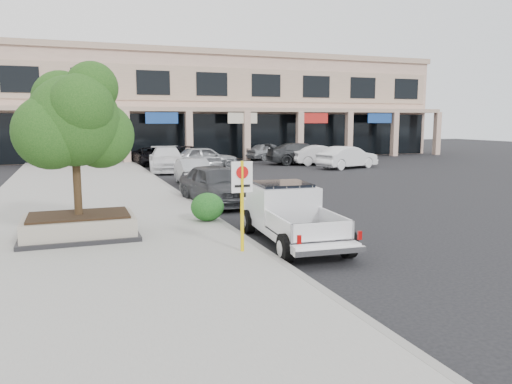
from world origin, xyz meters
The scene contains 19 objects.
ground centered at (0.00, 0.00, 0.00)m, with size 120.00×120.00×0.00m, color black.
sidewalk centered at (-5.50, 6.00, 0.07)m, with size 8.00×52.00×0.15m, color gray.
curb centered at (-1.55, 6.00, 0.07)m, with size 0.20×52.00×0.15m, color gray.
strip_mall centered at (8.00, 33.93, 4.75)m, with size 40.55×12.43×9.50m.
planter centered at (-5.98, 1.33, 0.48)m, with size 3.20×2.20×0.68m.
planter_tree centered at (-5.85, 1.48, 3.41)m, with size 2.90×2.55×4.00m.
no_parking_sign centered at (-2.12, -1.66, 1.63)m, with size 0.55×0.09×2.30m.
hedge centered at (-1.97, 2.36, 0.62)m, with size 1.10×0.99×0.94m, color #124015.
pickup_truck centered at (-0.35, -0.87, 0.82)m, with size 1.93×5.20×1.64m, color white, non-canonical shape.
curb_car_a centered at (-0.53, 6.26, 0.82)m, with size 1.95×4.84×1.65m, color #323438.
curb_car_b centered at (-0.06, 12.45, 0.70)m, with size 1.48×4.24×1.40m, color #9EA1A6.
curb_car_c centered at (-0.11, 20.17, 0.82)m, with size 2.30×5.65×1.64m, color white.
curb_car_d centered at (-0.41, 25.39, 0.67)m, with size 2.22×4.81×1.34m, color black.
lot_car_a centered at (2.72, 21.00, 0.81)m, with size 1.91×4.74×1.62m, color gray.
lot_car_b centered at (12.45, 17.85, 0.79)m, with size 1.67×4.78×1.57m, color silver.
lot_car_c centered at (10.86, 21.89, 0.83)m, with size 2.34×5.75×1.67m, color #2C2E31.
lot_car_d centered at (2.00, 22.38, 0.79)m, with size 2.63×5.70×1.59m, color black.
lot_car_e centered at (10.01, 27.01, 0.74)m, with size 1.75×4.34×1.48m, color #919498.
lot_car_f centered at (11.94, 20.95, 0.75)m, with size 1.59×4.57×1.51m, color silver.
Camera 1 is at (-6.07, -13.37, 3.47)m, focal length 35.00 mm.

